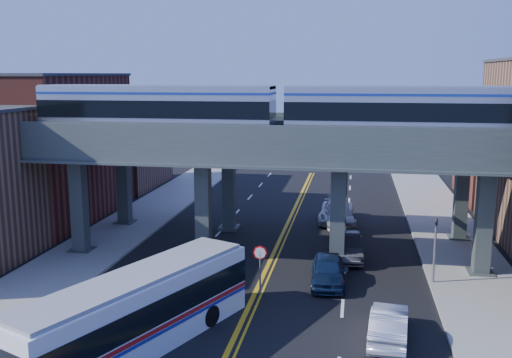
{
  "coord_description": "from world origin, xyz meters",
  "views": [
    {
      "loc": [
        4.84,
        -24.24,
        11.14
      ],
      "look_at": [
        -0.73,
        7.65,
        5.16
      ],
      "focal_mm": 40.0,
      "sensor_mm": 36.0,
      "label": 1
    }
  ],
  "objects_px": {
    "transit_train": "(412,112)",
    "car_lane_b": "(347,246)",
    "transit_bus": "(137,313)",
    "stop_sign": "(260,262)",
    "car_lane_a": "(328,270)",
    "car_lane_d": "(339,215)",
    "car_lane_c": "(336,212)",
    "traffic_signal": "(435,244)",
    "car_parked_curb": "(389,324)"
  },
  "relations": [
    {
      "from": "stop_sign",
      "to": "car_lane_d",
      "type": "xyz_separation_m",
      "value": [
        3.54,
        14.64,
        -1.0
      ]
    },
    {
      "from": "traffic_signal",
      "to": "transit_bus",
      "type": "distance_m",
      "value": 16.06
    },
    {
      "from": "stop_sign",
      "to": "car_lane_a",
      "type": "distance_m",
      "value": 4.09
    },
    {
      "from": "transit_train",
      "to": "transit_bus",
      "type": "bearing_deg",
      "value": -135.0
    },
    {
      "from": "stop_sign",
      "to": "traffic_signal",
      "type": "xyz_separation_m",
      "value": [
        8.9,
        3.0,
        0.54
      ]
    },
    {
      "from": "transit_train",
      "to": "car_lane_c",
      "type": "height_order",
      "value": "transit_train"
    },
    {
      "from": "transit_train",
      "to": "car_parked_curb",
      "type": "bearing_deg",
      "value": -98.69
    },
    {
      "from": "traffic_signal",
      "to": "car_lane_c",
      "type": "height_order",
      "value": "traffic_signal"
    },
    {
      "from": "stop_sign",
      "to": "car_parked_curb",
      "type": "distance_m",
      "value": 7.47
    },
    {
      "from": "car_lane_c",
      "to": "car_parked_curb",
      "type": "xyz_separation_m",
      "value": [
        2.89,
        -19.53,
        -0.02
      ]
    },
    {
      "from": "car_lane_a",
      "to": "car_lane_b",
      "type": "relative_size",
      "value": 0.96
    },
    {
      "from": "stop_sign",
      "to": "car_lane_d",
      "type": "distance_m",
      "value": 15.1
    },
    {
      "from": "transit_train",
      "to": "stop_sign",
      "type": "height_order",
      "value": "transit_train"
    },
    {
      "from": "transit_train",
      "to": "traffic_signal",
      "type": "bearing_deg",
      "value": -56.59
    },
    {
      "from": "transit_train",
      "to": "car_parked_curb",
      "type": "relative_size",
      "value": 9.82
    },
    {
      "from": "transit_train",
      "to": "traffic_signal",
      "type": "distance_m",
      "value": 7.21
    },
    {
      "from": "car_lane_a",
      "to": "car_lane_d",
      "type": "height_order",
      "value": "car_lane_d"
    },
    {
      "from": "stop_sign",
      "to": "car_lane_a",
      "type": "bearing_deg",
      "value": 32.91
    },
    {
      "from": "transit_train",
      "to": "transit_bus",
      "type": "distance_m",
      "value": 18.01
    },
    {
      "from": "car_lane_d",
      "to": "stop_sign",
      "type": "bearing_deg",
      "value": -111.12
    },
    {
      "from": "car_lane_b",
      "to": "car_lane_d",
      "type": "distance_m",
      "value": 7.99
    },
    {
      "from": "transit_bus",
      "to": "car_parked_curb",
      "type": "distance_m",
      "value": 10.52
    },
    {
      "from": "transit_train",
      "to": "car_lane_a",
      "type": "relative_size",
      "value": 9.69
    },
    {
      "from": "car_lane_a",
      "to": "car_lane_b",
      "type": "xyz_separation_m",
      "value": [
        0.91,
        4.53,
        0.01
      ]
    },
    {
      "from": "car_lane_b",
      "to": "car_lane_d",
      "type": "xyz_separation_m",
      "value": [
        -0.7,
        7.96,
        -0.0
      ]
    },
    {
      "from": "car_lane_b",
      "to": "car_parked_curb",
      "type": "height_order",
      "value": "car_lane_b"
    },
    {
      "from": "car_lane_c",
      "to": "car_lane_a",
      "type": "bearing_deg",
      "value": -88.39
    },
    {
      "from": "transit_train",
      "to": "car_parked_curb",
      "type": "xyz_separation_m",
      "value": [
        -1.38,
        -9.04,
        -8.38
      ]
    },
    {
      "from": "traffic_signal",
      "to": "transit_train",
      "type": "bearing_deg",
      "value": 123.41
    },
    {
      "from": "stop_sign",
      "to": "car_lane_d",
      "type": "height_order",
      "value": "stop_sign"
    },
    {
      "from": "stop_sign",
      "to": "transit_bus",
      "type": "height_order",
      "value": "transit_bus"
    },
    {
      "from": "car_lane_a",
      "to": "car_parked_curb",
      "type": "distance_m",
      "value": 6.83
    },
    {
      "from": "car_lane_b",
      "to": "car_lane_d",
      "type": "bearing_deg",
      "value": 88.94
    },
    {
      "from": "transit_bus",
      "to": "car_lane_c",
      "type": "distance_m",
      "value": 23.24
    },
    {
      "from": "car_lane_a",
      "to": "car_lane_c",
      "type": "relative_size",
      "value": 0.84
    },
    {
      "from": "stop_sign",
      "to": "car_parked_curb",
      "type": "relative_size",
      "value": 0.6
    },
    {
      "from": "transit_bus",
      "to": "car_lane_c",
      "type": "relative_size",
      "value": 2.23
    },
    {
      "from": "traffic_signal",
      "to": "car_lane_d",
      "type": "xyz_separation_m",
      "value": [
        -5.36,
        11.64,
        -1.54
      ]
    },
    {
      "from": "stop_sign",
      "to": "car_lane_b",
      "type": "relative_size",
      "value": 0.57
    },
    {
      "from": "car_lane_b",
      "to": "car_parked_curb",
      "type": "relative_size",
      "value": 1.06
    },
    {
      "from": "stop_sign",
      "to": "car_lane_a",
      "type": "xyz_separation_m",
      "value": [
        3.33,
        2.16,
        -1.0
      ]
    },
    {
      "from": "car_lane_b",
      "to": "traffic_signal",
      "type": "bearing_deg",
      "value": -44.4
    },
    {
      "from": "stop_sign",
      "to": "transit_train",
      "type": "bearing_deg",
      "value": 33.41
    },
    {
      "from": "car_lane_a",
      "to": "transit_bus",
      "type": "bearing_deg",
      "value": -132.86
    },
    {
      "from": "car_lane_c",
      "to": "car_lane_b",
      "type": "bearing_deg",
      "value": -82.46
    },
    {
      "from": "car_lane_d",
      "to": "car_lane_c",
      "type": "bearing_deg",
      "value": 97.56
    },
    {
      "from": "stop_sign",
      "to": "traffic_signal",
      "type": "height_order",
      "value": "traffic_signal"
    },
    {
      "from": "transit_bus",
      "to": "car_parked_curb",
      "type": "height_order",
      "value": "transit_bus"
    },
    {
      "from": "transit_train",
      "to": "car_lane_b",
      "type": "xyz_separation_m",
      "value": [
        -3.34,
        1.68,
        -8.34
      ]
    },
    {
      "from": "transit_bus",
      "to": "car_lane_a",
      "type": "xyz_separation_m",
      "value": [
        7.32,
        8.72,
        -0.8
      ]
    }
  ]
}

